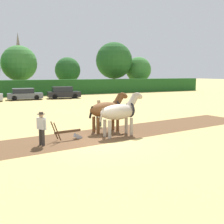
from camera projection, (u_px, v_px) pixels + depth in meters
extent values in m
plane|color=tan|center=(101.00, 142.00, 14.21)|extent=(240.00, 240.00, 0.00)
cube|color=brown|center=(34.00, 145.00, 13.60)|extent=(30.40, 7.30, 0.01)
cube|color=#1E511E|center=(17.00, 88.00, 41.79)|extent=(67.95, 1.79, 2.39)
cylinder|color=#4C3823|center=(20.00, 83.00, 47.05)|extent=(0.44, 0.44, 3.41)
sphere|color=#387533|center=(19.00, 63.00, 46.59)|extent=(5.90, 5.90, 5.90)
cylinder|color=#4C3823|center=(68.00, 85.00, 50.81)|extent=(0.44, 0.44, 2.71)
sphere|color=#235623|center=(68.00, 70.00, 50.45)|extent=(4.57, 4.57, 4.57)
cylinder|color=brown|center=(114.00, 81.00, 54.59)|extent=(0.44, 0.44, 3.89)
sphere|color=#235623|center=(114.00, 61.00, 54.05)|extent=(7.01, 7.01, 7.01)
cylinder|color=#4C3823|center=(138.00, 83.00, 56.92)|extent=(0.44, 0.44, 2.70)
sphere|color=#387533|center=(138.00, 70.00, 56.54)|extent=(5.09, 5.09, 5.09)
cylinder|color=gray|center=(19.00, 74.00, 77.39)|extent=(2.01, 2.01, 6.46)
cone|color=slate|center=(18.00, 47.00, 76.40)|extent=(2.21, 2.21, 7.89)
ellipsoid|color=#B2A38E|center=(118.00, 112.00, 15.34)|extent=(2.33, 1.16, 0.84)
cylinder|color=#B2A38E|center=(126.00, 125.00, 16.06)|extent=(0.18, 0.18, 0.96)
cylinder|color=#B2A38E|center=(131.00, 127.00, 15.66)|extent=(0.18, 0.18, 0.96)
cylinder|color=#B2A38E|center=(105.00, 128.00, 15.27)|extent=(0.18, 0.18, 0.96)
cylinder|color=#B2A38E|center=(110.00, 129.00, 14.87)|extent=(0.18, 0.18, 0.96)
cylinder|color=#B2A38E|center=(132.00, 102.00, 15.79)|extent=(0.87, 0.50, 0.94)
ellipsoid|color=#B2A38E|center=(138.00, 96.00, 15.99)|extent=(0.71, 0.34, 0.54)
cube|color=gray|center=(135.00, 98.00, 15.87)|extent=(0.45, 0.14, 0.60)
cylinder|color=gray|center=(102.00, 115.00, 14.78)|extent=(0.31, 0.16, 0.71)
torus|color=black|center=(130.00, 110.00, 15.76)|extent=(0.22, 0.87, 0.86)
ellipsoid|color=brown|center=(106.00, 110.00, 16.41)|extent=(2.17, 1.17, 0.87)
cylinder|color=brown|center=(113.00, 122.00, 17.11)|extent=(0.18, 0.18, 0.93)
cylinder|color=brown|center=(118.00, 123.00, 16.69)|extent=(0.18, 0.18, 0.93)
cylinder|color=brown|center=(94.00, 124.00, 16.37)|extent=(0.18, 0.18, 0.93)
cylinder|color=brown|center=(98.00, 126.00, 15.96)|extent=(0.18, 0.18, 0.93)
cylinder|color=brown|center=(118.00, 101.00, 16.83)|extent=(0.83, 0.51, 0.88)
ellipsoid|color=brown|center=(124.00, 96.00, 17.01)|extent=(0.71, 0.34, 0.54)
cube|color=black|center=(121.00, 97.00, 16.90)|extent=(0.42, 0.13, 0.55)
cylinder|color=black|center=(91.00, 112.00, 15.89)|extent=(0.31, 0.16, 0.71)
torus|color=black|center=(116.00, 108.00, 16.80)|extent=(0.22, 0.90, 0.89)
cube|color=#4C331E|center=(68.00, 131.00, 14.51)|extent=(1.44, 0.28, 0.12)
cube|color=#939399|center=(78.00, 137.00, 14.87)|extent=(0.50, 0.26, 0.39)
cylinder|color=#4C331E|center=(54.00, 130.00, 14.31)|extent=(0.40, 0.11, 0.96)
cylinder|color=#4C331E|center=(57.00, 132.00, 13.98)|extent=(0.40, 0.11, 0.96)
cylinder|color=#38332D|center=(40.00, 137.00, 13.52)|extent=(0.14, 0.14, 0.79)
cylinder|color=#38332D|center=(43.00, 137.00, 13.41)|extent=(0.14, 0.14, 0.79)
cube|color=silver|center=(41.00, 123.00, 13.37)|extent=(0.40, 0.50, 0.56)
sphere|color=tan|center=(41.00, 115.00, 13.32)|extent=(0.21, 0.21, 0.21)
cylinder|color=silver|center=(38.00, 123.00, 13.53)|extent=(0.09, 0.09, 0.52)
cylinder|color=silver|center=(45.00, 125.00, 13.22)|extent=(0.09, 0.09, 0.52)
cylinder|color=#42382D|center=(41.00, 114.00, 13.31)|extent=(0.40, 0.40, 0.02)
cylinder|color=#42382D|center=(41.00, 113.00, 13.30)|extent=(0.20, 0.20, 0.10)
cylinder|color=#4C4C4C|center=(97.00, 119.00, 18.49)|extent=(0.14, 0.14, 0.82)
cylinder|color=#4C4C4C|center=(100.00, 120.00, 18.44)|extent=(0.14, 0.14, 0.82)
cube|color=#B7B7BC|center=(99.00, 109.00, 18.37)|extent=(0.50, 0.46, 0.58)
sphere|color=tan|center=(99.00, 103.00, 18.31)|extent=(0.22, 0.22, 0.22)
cylinder|color=#B7B7BC|center=(95.00, 109.00, 18.44)|extent=(0.09, 0.09, 0.55)
cylinder|color=#B7B7BC|center=(103.00, 109.00, 18.31)|extent=(0.09, 0.09, 0.55)
cylinder|color=tan|center=(99.00, 102.00, 18.31)|extent=(0.42, 0.42, 0.02)
cylinder|color=tan|center=(99.00, 101.00, 18.30)|extent=(0.21, 0.21, 0.10)
cube|color=#565B66|center=(25.00, 96.00, 36.44)|extent=(4.52, 2.12, 0.68)
cube|color=black|center=(23.00, 91.00, 36.27)|extent=(2.75, 1.81, 0.57)
cube|color=#565B66|center=(23.00, 89.00, 36.23)|extent=(2.75, 1.81, 0.06)
cylinder|color=black|center=(35.00, 96.00, 37.68)|extent=(0.65, 0.27, 0.63)
cylinder|color=black|center=(37.00, 97.00, 36.24)|extent=(0.65, 0.27, 0.63)
cylinder|color=black|center=(14.00, 97.00, 36.69)|extent=(0.65, 0.27, 0.63)
cylinder|color=black|center=(14.00, 98.00, 35.25)|extent=(0.65, 0.27, 0.63)
cube|color=black|center=(64.00, 94.00, 38.47)|extent=(4.54, 2.26, 0.74)
cube|color=black|center=(62.00, 89.00, 38.30)|extent=(2.78, 1.90, 0.61)
cube|color=black|center=(62.00, 87.00, 38.25)|extent=(2.78, 1.90, 0.06)
cylinder|color=black|center=(72.00, 95.00, 39.71)|extent=(0.69, 0.29, 0.67)
cylinder|color=black|center=(75.00, 96.00, 38.22)|extent=(0.69, 0.29, 0.67)
cylinder|color=black|center=(53.00, 96.00, 38.78)|extent=(0.69, 0.29, 0.67)
cylinder|color=black|center=(55.00, 97.00, 37.28)|extent=(0.69, 0.29, 0.67)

